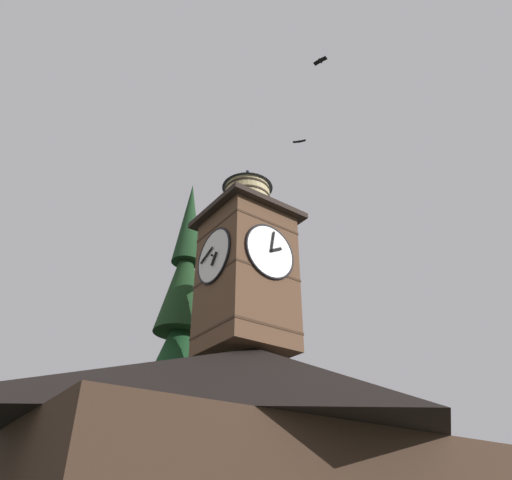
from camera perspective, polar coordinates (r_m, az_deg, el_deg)
name	(u,v)px	position (r m, az deg, el deg)	size (l,w,h in m)	color
building_main	(257,451)	(16.90, 0.07, -24.46)	(15.59, 10.39, 7.15)	#3F2C20
clock_tower	(246,264)	(19.96, -1.19, -2.91)	(3.91, 3.91, 9.13)	brown
pine_tree_behind	(176,378)	(23.40, -9.78, -16.30)	(4.95, 4.95, 18.99)	#473323
moon	(152,428)	(60.07, -12.66, -21.57)	(1.82, 1.82, 1.82)	silver
flying_bird_high	(299,141)	(25.75, 5.32, 11.94)	(0.55, 0.61, 0.11)	black
flying_bird_low	(320,61)	(20.87, 7.88, 20.92)	(0.35, 0.61, 0.15)	black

